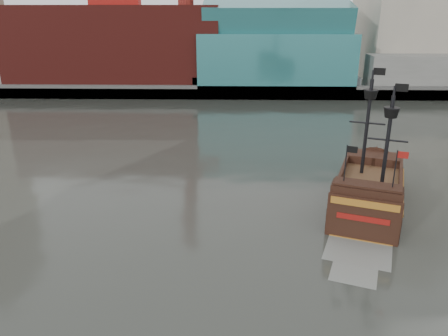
{
  "coord_description": "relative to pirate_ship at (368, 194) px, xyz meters",
  "views": [
    {
      "loc": [
        2.08,
        -20.6,
        16.63
      ],
      "look_at": [
        1.25,
        13.55,
        4.0
      ],
      "focal_mm": 35.0,
      "sensor_mm": 36.0,
      "label": 1
    }
  ],
  "objects": [
    {
      "name": "seawall",
      "position": [
        -13.92,
        47.65,
        0.15
      ],
      "size": [
        220.0,
        1.0,
        2.6
      ],
      "primitive_type": "cube",
      "color": "#4C4C49",
      "rests_on": "ground"
    },
    {
      "name": "promenade_far",
      "position": [
        -13.92,
        77.15,
        -0.15
      ],
      "size": [
        220.0,
        60.0,
        2.0
      ],
      "primitive_type": "cube",
      "color": "slate",
      "rests_on": "ground"
    },
    {
      "name": "pirate_ship",
      "position": [
        0.0,
        0.0,
        0.0
      ],
      "size": [
        10.53,
        17.7,
        12.72
      ],
      "rotation": [
        0.0,
        0.0,
        -0.35
      ],
      "color": "black",
      "rests_on": "ground"
    },
    {
      "name": "ground",
      "position": [
        -13.92,
        -14.85,
        -1.15
      ],
      "size": [
        400.0,
        400.0,
        0.0
      ],
      "primitive_type": "plane",
      "color": "#2C2E28",
      "rests_on": "ground"
    }
  ]
}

